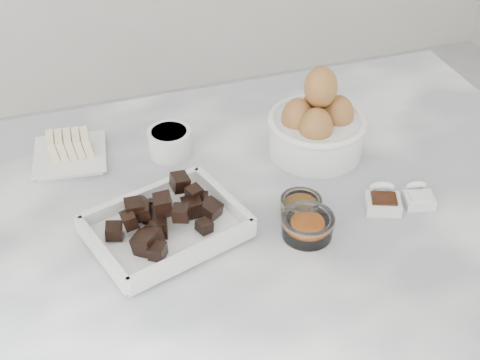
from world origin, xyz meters
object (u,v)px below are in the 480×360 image
object	(u,v)px
chocolate_dish	(166,223)
vanilla_spoon	(383,199)
egg_bowl	(317,125)
honey_bowl	(301,205)
salt_spoon	(418,196)
zest_bowl	(308,225)
butter_plate	(68,151)
sugar_ramekin	(170,141)

from	to	relation	value
chocolate_dish	vanilla_spoon	world-z (taller)	chocolate_dish
egg_bowl	honey_bowl	world-z (taller)	egg_bowl
salt_spoon	chocolate_dish	bearing A→B (deg)	172.73
zest_bowl	chocolate_dish	bearing A→B (deg)	162.12
butter_plate	honey_bowl	size ratio (longest dim) A/B	2.09
butter_plate	honey_bowl	world-z (taller)	butter_plate
sugar_ramekin	egg_bowl	bearing A→B (deg)	-16.77
sugar_ramekin	honey_bowl	bearing A→B (deg)	-55.00
chocolate_dish	vanilla_spoon	distance (m)	0.35
sugar_ramekin	butter_plate	bearing A→B (deg)	168.43
butter_plate	zest_bowl	world-z (taller)	butter_plate
sugar_ramekin	salt_spoon	bearing A→B (deg)	-36.86
zest_bowl	salt_spoon	size ratio (longest dim) A/B	1.28
sugar_ramekin	salt_spoon	world-z (taller)	sugar_ramekin
butter_plate	chocolate_dish	bearing A→B (deg)	-64.42
egg_bowl	butter_plate	bearing A→B (deg)	165.34
zest_bowl	vanilla_spoon	size ratio (longest dim) A/B	1.05
egg_bowl	salt_spoon	bearing A→B (deg)	-61.75
honey_bowl	salt_spoon	world-z (taller)	salt_spoon
sugar_ramekin	salt_spoon	xyz separation A→B (m)	(0.35, -0.26, -0.01)
vanilla_spoon	salt_spoon	world-z (taller)	vanilla_spoon
honey_bowl	zest_bowl	xyz separation A→B (m)	(-0.01, -0.05, 0.00)
egg_bowl	honey_bowl	distance (m)	0.18
chocolate_dish	butter_plate	bearing A→B (deg)	115.58
sugar_ramekin	chocolate_dish	bearing A→B (deg)	-105.14
zest_bowl	egg_bowl	bearing A→B (deg)	63.44
butter_plate	honey_bowl	xyz separation A→B (m)	(0.34, -0.26, -0.00)
butter_plate	vanilla_spoon	world-z (taller)	butter_plate
butter_plate	salt_spoon	distance (m)	0.61
honey_bowl	zest_bowl	distance (m)	0.05
chocolate_dish	zest_bowl	distance (m)	0.22
chocolate_dish	sugar_ramekin	bearing A→B (deg)	74.86
egg_bowl	zest_bowl	xyz separation A→B (m)	(-0.10, -0.20, -0.03)
chocolate_dish	honey_bowl	size ratio (longest dim) A/B	3.94
chocolate_dish	vanilla_spoon	xyz separation A→B (m)	(0.35, -0.04, -0.01)
honey_bowl	salt_spoon	bearing A→B (deg)	-10.62
sugar_ramekin	egg_bowl	size ratio (longest dim) A/B	0.45
butter_plate	egg_bowl	xyz separation A→B (m)	(0.43, -0.11, 0.04)
chocolate_dish	salt_spoon	xyz separation A→B (m)	(0.41, -0.05, -0.01)
vanilla_spoon	salt_spoon	bearing A→B (deg)	-8.83
egg_bowl	honey_bowl	size ratio (longest dim) A/B	2.58
sugar_ramekin	honey_bowl	world-z (taller)	sugar_ramekin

